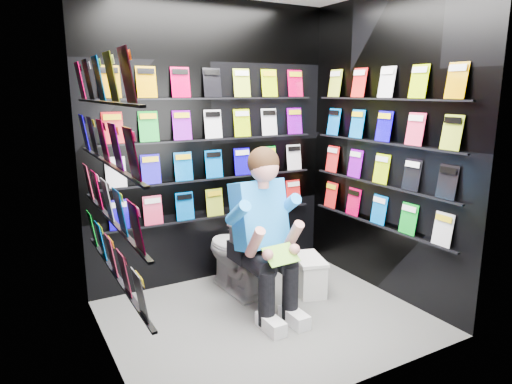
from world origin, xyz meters
TOP-DOWN VIEW (x-y plane):
  - floor at (0.00, 0.00)m, footprint 2.40×2.40m
  - wall_back at (0.00, 1.00)m, footprint 2.40×0.04m
  - wall_front at (0.00, -1.00)m, footprint 2.40×0.04m
  - wall_left at (-1.20, 0.00)m, footprint 0.04×2.00m
  - wall_right at (1.20, 0.00)m, footprint 0.04×2.00m
  - comics_back at (0.00, 0.97)m, footprint 2.10×0.06m
  - comics_left at (-1.17, 0.00)m, footprint 0.06×1.70m
  - comics_right at (1.17, 0.00)m, footprint 0.06×1.70m
  - toilet at (0.04, 0.58)m, footprint 0.46×0.77m
  - longbox at (0.58, 0.24)m, footprint 0.33×0.45m
  - longbox_lid at (0.58, 0.24)m, footprint 0.35×0.47m
  - reader at (0.04, 0.20)m, footprint 0.61×0.85m
  - held_comic at (0.04, -0.15)m, footprint 0.27×0.17m

SIDE VIEW (x-z plane):
  - floor at x=0.00m, z-range 0.00..0.00m
  - longbox at x=0.58m, z-range 0.00..0.30m
  - longbox_lid at x=0.58m, z-range 0.30..0.33m
  - toilet at x=0.04m, z-range 0.00..0.73m
  - held_comic at x=0.04m, z-range 0.52..0.64m
  - reader at x=0.04m, z-range 0.04..1.55m
  - wall_back at x=0.00m, z-range 0.00..2.60m
  - wall_front at x=0.00m, z-range 0.00..2.60m
  - wall_left at x=-1.20m, z-range 0.00..2.60m
  - wall_right at x=1.20m, z-range 0.00..2.60m
  - comics_back at x=0.00m, z-range 0.62..1.99m
  - comics_left at x=-1.17m, z-range 0.62..1.99m
  - comics_right at x=1.17m, z-range 0.62..1.99m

